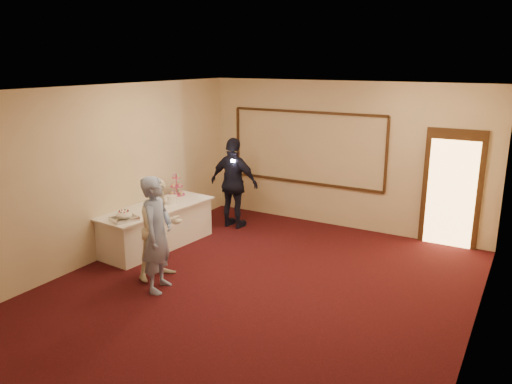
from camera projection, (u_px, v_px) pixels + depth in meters
floor at (258, 289)px, 7.61m from camera, size 7.00×7.00×0.00m
room_walls at (258, 159)px, 7.09m from camera, size 6.04×7.04×3.02m
wall_molding at (306, 148)px, 10.49m from camera, size 3.45×0.04×1.55m
doorway at (452, 189)px, 9.19m from camera, size 1.05×0.07×2.20m
buffet_table at (157, 226)px, 9.29m from camera, size 1.11×2.40×0.77m
pavlova_tray at (124, 217)px, 8.38m from camera, size 0.44×0.52×0.17m
cupcake_stand at (177, 187)px, 9.96m from camera, size 0.33×0.33×0.48m
plate_stack_a at (158, 200)px, 9.29m from camera, size 0.21×0.21×0.17m
plate_stack_b at (172, 200)px, 9.36m from camera, size 0.19×0.19×0.16m
tart at (153, 210)px, 8.89m from camera, size 0.30×0.30×0.06m
man at (157, 234)px, 7.41m from camera, size 0.59×0.74×1.77m
woman at (160, 229)px, 7.86m from camera, size 0.81×0.93×1.63m
guest at (234, 183)px, 10.25m from camera, size 1.10×0.46×1.88m
camera_flash at (233, 161)px, 9.89m from camera, size 0.07×0.05×0.05m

